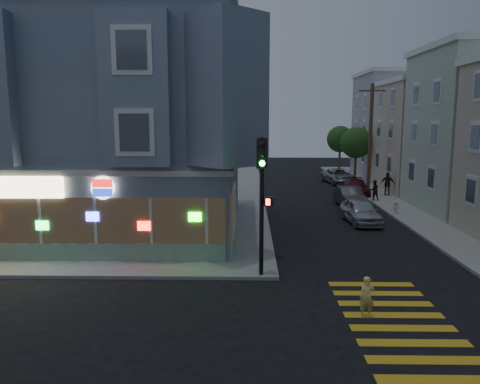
{
  "coord_description": "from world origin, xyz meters",
  "views": [
    {
      "loc": [
        1.78,
        -15.62,
        6.32
      ],
      "look_at": [
        1.39,
        5.83,
        2.92
      ],
      "focal_mm": 35.0,
      "sensor_mm": 36.0,
      "label": 1
    }
  ],
  "objects_px": {
    "parked_car_b": "(350,197)",
    "running_child": "(367,297)",
    "utility_pole": "(370,136)",
    "parked_car_c": "(356,188)",
    "street_tree_near": "(356,143)",
    "fire_hydrant": "(396,207)",
    "traffic_signal": "(262,184)",
    "parked_car_a": "(361,211)",
    "parked_car_d": "(339,176)",
    "pedestrian_b": "(388,184)",
    "pedestrian_a": "(374,190)",
    "street_tree_far": "(340,139)"
  },
  "relations": [
    {
      "from": "parked_car_c",
      "to": "parked_car_d",
      "type": "height_order",
      "value": "parked_car_d"
    },
    {
      "from": "parked_car_a",
      "to": "traffic_signal",
      "type": "bearing_deg",
      "value": -125.87
    },
    {
      "from": "pedestrian_a",
      "to": "parked_car_a",
      "type": "distance_m",
      "value": 7.69
    },
    {
      "from": "pedestrian_b",
      "to": "fire_hydrant",
      "type": "height_order",
      "value": "pedestrian_b"
    },
    {
      "from": "pedestrian_b",
      "to": "parked_car_c",
      "type": "relative_size",
      "value": 0.42
    },
    {
      "from": "running_child",
      "to": "pedestrian_b",
      "type": "relative_size",
      "value": 0.72
    },
    {
      "from": "utility_pole",
      "to": "pedestrian_a",
      "type": "xyz_separation_m",
      "value": [
        -0.7,
        -4.51,
        -3.87
      ]
    },
    {
      "from": "parked_car_b",
      "to": "parked_car_d",
      "type": "xyz_separation_m",
      "value": [
        1.55,
        12.25,
        -0.01
      ]
    },
    {
      "from": "street_tree_near",
      "to": "traffic_signal",
      "type": "relative_size",
      "value": 0.97
    },
    {
      "from": "utility_pole",
      "to": "street_tree_far",
      "type": "xyz_separation_m",
      "value": [
        0.2,
        14.0,
        -0.86
      ]
    },
    {
      "from": "street_tree_near",
      "to": "parked_car_a",
      "type": "distance_m",
      "value": 18.35
    },
    {
      "from": "pedestrian_a",
      "to": "parked_car_b",
      "type": "distance_m",
      "value": 3.01
    },
    {
      "from": "pedestrian_b",
      "to": "parked_car_b",
      "type": "height_order",
      "value": "pedestrian_b"
    },
    {
      "from": "pedestrian_a",
      "to": "parked_car_c",
      "type": "relative_size",
      "value": 0.35
    },
    {
      "from": "utility_pole",
      "to": "fire_hydrant",
      "type": "relative_size",
      "value": 10.65
    },
    {
      "from": "street_tree_near",
      "to": "fire_hydrant",
      "type": "distance_m",
      "value": 15.81
    },
    {
      "from": "fire_hydrant",
      "to": "street_tree_far",
      "type": "bearing_deg",
      "value": 88.18
    },
    {
      "from": "pedestrian_b",
      "to": "parked_car_a",
      "type": "bearing_deg",
      "value": 87.29
    },
    {
      "from": "parked_car_a",
      "to": "running_child",
      "type": "bearing_deg",
      "value": -106.55
    },
    {
      "from": "street_tree_near",
      "to": "fire_hydrant",
      "type": "height_order",
      "value": "street_tree_near"
    },
    {
      "from": "fire_hydrant",
      "to": "street_tree_near",
      "type": "bearing_deg",
      "value": 87.25
    },
    {
      "from": "parked_car_a",
      "to": "traffic_signal",
      "type": "xyz_separation_m",
      "value": [
        -6.28,
        -10.13,
        3.11
      ]
    },
    {
      "from": "pedestrian_a",
      "to": "fire_hydrant",
      "type": "height_order",
      "value": "pedestrian_a"
    },
    {
      "from": "parked_car_c",
      "to": "traffic_signal",
      "type": "bearing_deg",
      "value": -107.51
    },
    {
      "from": "traffic_signal",
      "to": "parked_car_c",
      "type": "bearing_deg",
      "value": 87.83
    },
    {
      "from": "utility_pole",
      "to": "fire_hydrant",
      "type": "bearing_deg",
      "value": -93.29
    },
    {
      "from": "utility_pole",
      "to": "street_tree_near",
      "type": "bearing_deg",
      "value": 88.09
    },
    {
      "from": "running_child",
      "to": "traffic_signal",
      "type": "relative_size",
      "value": 0.25
    },
    {
      "from": "fire_hydrant",
      "to": "parked_car_a",
      "type": "bearing_deg",
      "value": -141.52
    },
    {
      "from": "street_tree_near",
      "to": "parked_car_d",
      "type": "height_order",
      "value": "street_tree_near"
    },
    {
      "from": "running_child",
      "to": "parked_car_d",
      "type": "height_order",
      "value": "parked_car_d"
    },
    {
      "from": "utility_pole",
      "to": "pedestrian_b",
      "type": "relative_size",
      "value": 4.8
    },
    {
      "from": "running_child",
      "to": "parked_car_b",
      "type": "height_order",
      "value": "parked_car_b"
    },
    {
      "from": "parked_car_c",
      "to": "traffic_signal",
      "type": "distance_m",
      "value": 22.4
    },
    {
      "from": "street_tree_far",
      "to": "pedestrian_a",
      "type": "bearing_deg",
      "value": -92.78
    },
    {
      "from": "pedestrian_a",
      "to": "pedestrian_b",
      "type": "relative_size",
      "value": 0.83
    },
    {
      "from": "pedestrian_b",
      "to": "fire_hydrant",
      "type": "bearing_deg",
      "value": 100.06
    },
    {
      "from": "pedestrian_b",
      "to": "traffic_signal",
      "type": "height_order",
      "value": "traffic_signal"
    },
    {
      "from": "running_child",
      "to": "parked_car_d",
      "type": "bearing_deg",
      "value": 81.21
    },
    {
      "from": "parked_car_c",
      "to": "parked_car_d",
      "type": "relative_size",
      "value": 0.87
    },
    {
      "from": "street_tree_near",
      "to": "pedestrian_a",
      "type": "height_order",
      "value": "street_tree_near"
    },
    {
      "from": "pedestrian_a",
      "to": "parked_car_a",
      "type": "xyz_separation_m",
      "value": [
        -2.7,
        -7.2,
        -0.2
      ]
    },
    {
      "from": "pedestrian_a",
      "to": "traffic_signal",
      "type": "height_order",
      "value": "traffic_signal"
    },
    {
      "from": "parked_car_b",
      "to": "running_child",
      "type": "bearing_deg",
      "value": -102.72
    },
    {
      "from": "parked_car_b",
      "to": "parked_car_d",
      "type": "distance_m",
      "value": 12.35
    },
    {
      "from": "street_tree_near",
      "to": "running_child",
      "type": "height_order",
      "value": "street_tree_near"
    },
    {
      "from": "parked_car_b",
      "to": "traffic_signal",
      "type": "distance_m",
      "value": 17.03
    },
    {
      "from": "utility_pole",
      "to": "parked_car_c",
      "type": "relative_size",
      "value": 2.02
    },
    {
      "from": "utility_pole",
      "to": "parked_car_d",
      "type": "relative_size",
      "value": 1.75
    },
    {
      "from": "pedestrian_a",
      "to": "parked_car_c",
      "type": "bearing_deg",
      "value": -83.07
    }
  ]
}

